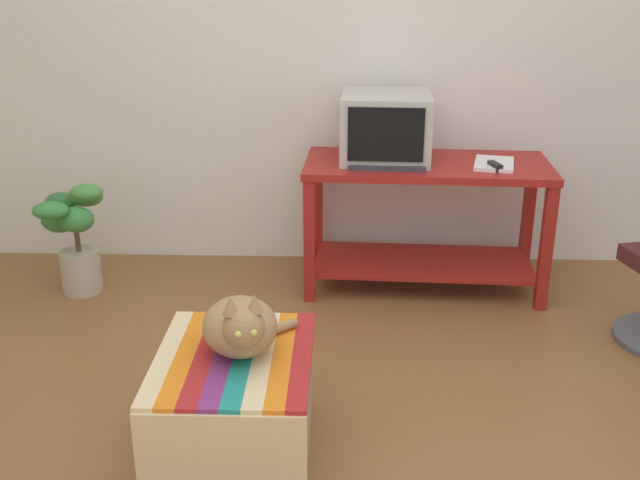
{
  "coord_description": "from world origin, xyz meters",
  "views": [
    {
      "loc": [
        0.08,
        -2.27,
        1.74
      ],
      "look_at": [
        -0.02,
        0.85,
        0.55
      ],
      "focal_mm": 41.38,
      "sensor_mm": 36.0,
      "label": 1
    }
  ],
  "objects_px": {
    "book": "(494,164)",
    "ottoman_with_blanket": "(236,405)",
    "cat": "(241,326)",
    "stapler": "(495,166)",
    "keyboard": "(387,166)",
    "potted_plant": "(74,234)",
    "tv_monitor": "(386,127)",
    "desk": "(425,203)"
  },
  "relations": [
    {
      "from": "ottoman_with_blanket",
      "to": "cat",
      "type": "xyz_separation_m",
      "value": [
        0.03,
        0.02,
        0.32
      ]
    },
    {
      "from": "desk",
      "to": "tv_monitor",
      "type": "distance_m",
      "value": 0.47
    },
    {
      "from": "potted_plant",
      "to": "tv_monitor",
      "type": "bearing_deg",
      "value": 6.98
    },
    {
      "from": "potted_plant",
      "to": "stapler",
      "type": "distance_m",
      "value": 2.29
    },
    {
      "from": "keyboard",
      "to": "ottoman_with_blanket",
      "type": "bearing_deg",
      "value": -109.36
    },
    {
      "from": "tv_monitor",
      "to": "keyboard",
      "type": "height_order",
      "value": "tv_monitor"
    },
    {
      "from": "desk",
      "to": "cat",
      "type": "relative_size",
      "value": 3.37
    },
    {
      "from": "keyboard",
      "to": "potted_plant",
      "type": "height_order",
      "value": "keyboard"
    },
    {
      "from": "tv_monitor",
      "to": "cat",
      "type": "bearing_deg",
      "value": -107.07
    },
    {
      "from": "cat",
      "to": "tv_monitor",
      "type": "bearing_deg",
      "value": 55.44
    },
    {
      "from": "book",
      "to": "ottoman_with_blanket",
      "type": "relative_size",
      "value": 0.41
    },
    {
      "from": "book",
      "to": "ottoman_with_blanket",
      "type": "xyz_separation_m",
      "value": [
        -1.19,
        -1.51,
        -0.52
      ]
    },
    {
      "from": "cat",
      "to": "stapler",
      "type": "bearing_deg",
      "value": 36.11
    },
    {
      "from": "desk",
      "to": "potted_plant",
      "type": "xyz_separation_m",
      "value": [
        -1.92,
        -0.15,
        -0.15
      ]
    },
    {
      "from": "desk",
      "to": "book",
      "type": "relative_size",
      "value": 4.7
    },
    {
      "from": "book",
      "to": "cat",
      "type": "bearing_deg",
      "value": -115.37
    },
    {
      "from": "desk",
      "to": "keyboard",
      "type": "relative_size",
      "value": 3.35
    },
    {
      "from": "keyboard",
      "to": "cat",
      "type": "bearing_deg",
      "value": -108.61
    },
    {
      "from": "tv_monitor",
      "to": "potted_plant",
      "type": "height_order",
      "value": "tv_monitor"
    },
    {
      "from": "tv_monitor",
      "to": "stapler",
      "type": "height_order",
      "value": "tv_monitor"
    },
    {
      "from": "keyboard",
      "to": "ottoman_with_blanket",
      "type": "distance_m",
      "value": 1.66
    },
    {
      "from": "book",
      "to": "cat",
      "type": "relative_size",
      "value": 0.72
    },
    {
      "from": "keyboard",
      "to": "cat",
      "type": "height_order",
      "value": "keyboard"
    },
    {
      "from": "keyboard",
      "to": "stapler",
      "type": "distance_m",
      "value": 0.56
    },
    {
      "from": "ottoman_with_blanket",
      "to": "stapler",
      "type": "xyz_separation_m",
      "value": [
        1.17,
        1.41,
        0.53
      ]
    },
    {
      "from": "cat",
      "to": "ottoman_with_blanket",
      "type": "bearing_deg",
      "value": -163.1
    },
    {
      "from": "desk",
      "to": "ottoman_with_blanket",
      "type": "height_order",
      "value": "desk"
    },
    {
      "from": "keyboard",
      "to": "book",
      "type": "distance_m",
      "value": 0.57
    },
    {
      "from": "book",
      "to": "cat",
      "type": "height_order",
      "value": "book"
    },
    {
      "from": "keyboard",
      "to": "book",
      "type": "xyz_separation_m",
      "value": [
        0.57,
        0.06,
        -0.0
      ]
    },
    {
      "from": "tv_monitor",
      "to": "ottoman_with_blanket",
      "type": "distance_m",
      "value": 1.87
    },
    {
      "from": "tv_monitor",
      "to": "book",
      "type": "height_order",
      "value": "tv_monitor"
    },
    {
      "from": "cat",
      "to": "stapler",
      "type": "height_order",
      "value": "stapler"
    },
    {
      "from": "desk",
      "to": "stapler",
      "type": "distance_m",
      "value": 0.44
    },
    {
      "from": "potted_plant",
      "to": "keyboard",
      "type": "bearing_deg",
      "value": 0.76
    },
    {
      "from": "keyboard",
      "to": "ottoman_with_blanket",
      "type": "height_order",
      "value": "keyboard"
    },
    {
      "from": "book",
      "to": "potted_plant",
      "type": "distance_m",
      "value": 2.3
    },
    {
      "from": "desk",
      "to": "book",
      "type": "height_order",
      "value": "book"
    },
    {
      "from": "stapler",
      "to": "keyboard",
      "type": "bearing_deg",
      "value": 160.89
    },
    {
      "from": "keyboard",
      "to": "stapler",
      "type": "bearing_deg",
      "value": 0.73
    },
    {
      "from": "keyboard",
      "to": "stapler",
      "type": "relative_size",
      "value": 3.64
    },
    {
      "from": "keyboard",
      "to": "stapler",
      "type": "xyz_separation_m",
      "value": [
        0.56,
        -0.03,
        0.01
      ]
    }
  ]
}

